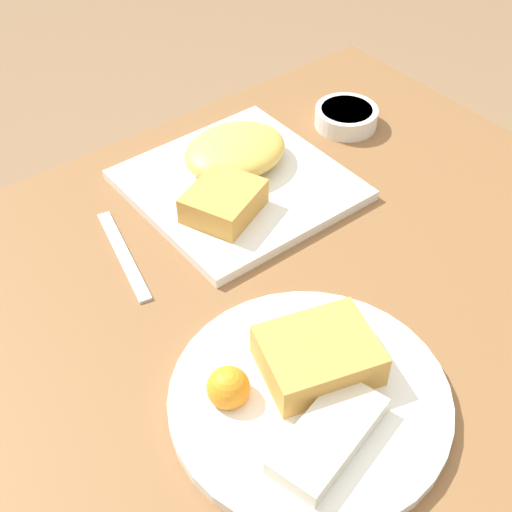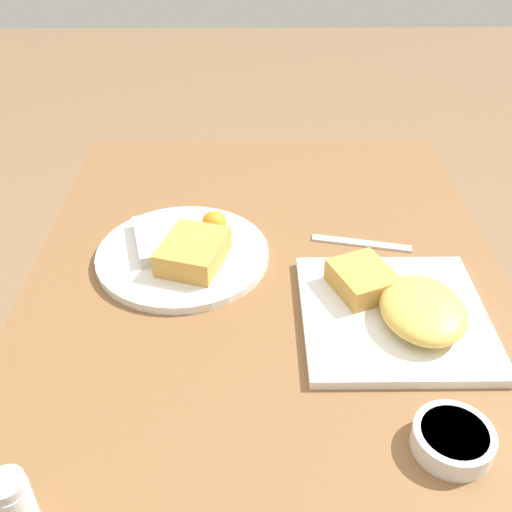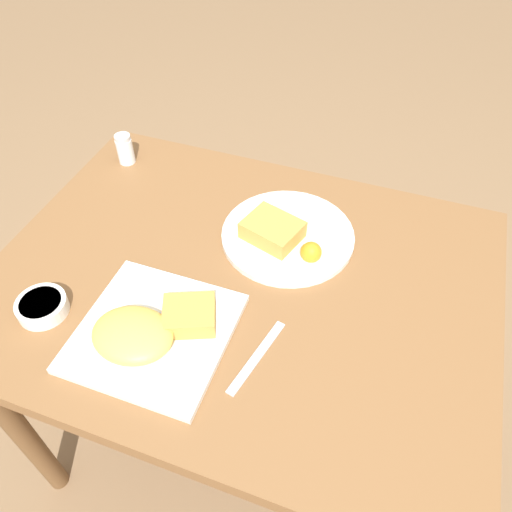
{
  "view_description": "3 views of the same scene",
  "coord_description": "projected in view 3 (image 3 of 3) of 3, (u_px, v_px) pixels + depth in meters",
  "views": [
    {
      "loc": [
        0.36,
        0.43,
        1.31
      ],
      "look_at": [
        -0.02,
        -0.04,
        0.74
      ],
      "focal_mm": 50.0,
      "sensor_mm": 36.0,
      "label": 1
    },
    {
      "loc": [
        -0.75,
        0.03,
        1.3
      ],
      "look_at": [
        0.02,
        0.02,
        0.73
      ],
      "focal_mm": 42.0,
      "sensor_mm": 36.0,
      "label": 2
    },
    {
      "loc": [
        0.25,
        -0.61,
        1.47
      ],
      "look_at": [
        0.02,
        0.03,
        0.75
      ],
      "focal_mm": 35.0,
      "sensor_mm": 36.0,
      "label": 3
    }
  ],
  "objects": [
    {
      "name": "sauce_ramekin",
      "position": [
        42.0,
        306.0,
        0.93
      ],
      "size": [
        0.09,
        0.09,
        0.03
      ],
      "color": "white",
      "rests_on": "dining_table"
    },
    {
      "name": "salt_shaker",
      "position": [
        125.0,
        151.0,
        1.24
      ],
      "size": [
        0.04,
        0.04,
        0.08
      ],
      "color": "white",
      "rests_on": "dining_table"
    },
    {
      "name": "dining_table",
      "position": [
        242.0,
        303.0,
        1.07
      ],
      "size": [
        1.01,
        0.76,
        0.71
      ],
      "color": "brown",
      "rests_on": "ground_plane"
    },
    {
      "name": "butter_knife",
      "position": [
        257.0,
        357.0,
        0.87
      ],
      "size": [
        0.05,
        0.17,
        0.0
      ],
      "rotation": [
        0.0,
        0.0,
        1.35
      ],
      "color": "silver",
      "rests_on": "dining_table"
    },
    {
      "name": "plate_square_near",
      "position": [
        151.0,
        331.0,
        0.89
      ],
      "size": [
        0.27,
        0.27,
        0.06
      ],
      "color": "white",
      "rests_on": "dining_table"
    },
    {
      "name": "ground_plane",
      "position": [
        246.0,
        428.0,
        1.52
      ],
      "size": [
        8.0,
        8.0,
        0.0
      ],
      "primitive_type": "plane",
      "color": "#846647"
    },
    {
      "name": "plate_oval_far",
      "position": [
        287.0,
        233.0,
        1.07
      ],
      "size": [
        0.29,
        0.29,
        0.05
      ],
      "color": "white",
      "rests_on": "dining_table"
    }
  ]
}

